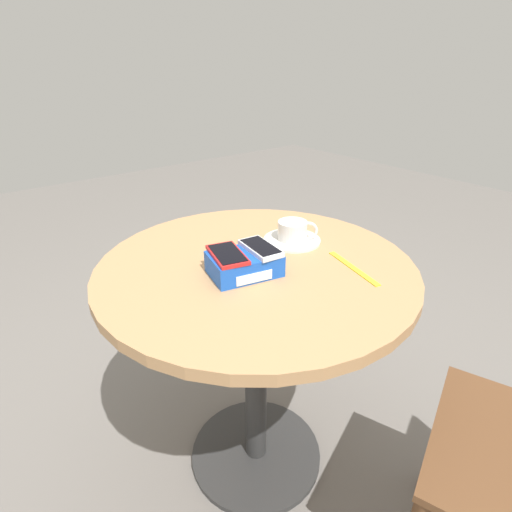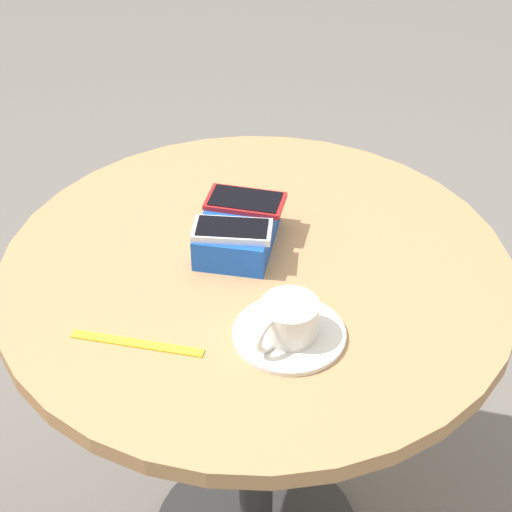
{
  "view_description": "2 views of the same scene",
  "coord_description": "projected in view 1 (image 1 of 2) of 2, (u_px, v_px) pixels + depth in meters",
  "views": [
    {
      "loc": [
        -0.6,
        -0.74,
        1.25
      ],
      "look_at": [
        0.0,
        0.0,
        0.78
      ],
      "focal_mm": 28.0,
      "sensor_mm": 36.0,
      "label": 1
    },
    {
      "loc": [
        1.1,
        -0.05,
        1.64
      ],
      "look_at": [
        0.0,
        0.0,
        0.78
      ],
      "focal_mm": 60.0,
      "sensor_mm": 36.0,
      "label": 2
    }
  ],
  "objects": [
    {
      "name": "ground_plane",
      "position": [
        256.0,
        454.0,
        1.41
      ],
      "size": [
        8.0,
        8.0,
        0.0
      ],
      "primitive_type": "plane",
      "color": "slate"
    },
    {
      "name": "round_table",
      "position": [
        256.0,
        312.0,
        1.14
      ],
      "size": [
        0.85,
        0.85,
        0.76
      ],
      "color": "#2D2D2D",
      "rests_on": "ground_plane"
    },
    {
      "name": "phone_red",
      "position": [
        227.0,
        255.0,
        0.98
      ],
      "size": [
        0.11,
        0.15,
        0.01
      ],
      "color": "red",
      "rests_on": "phone_box"
    },
    {
      "name": "lanyard_strap",
      "position": [
        353.0,
        268.0,
        1.04
      ],
      "size": [
        0.07,
        0.2,
        0.0
      ],
      "primitive_type": "cube",
      "rotation": [
        0.0,
        0.0,
        1.31
      ],
      "color": "yellow",
      "rests_on": "round_table"
    },
    {
      "name": "saucer",
      "position": [
        292.0,
        240.0,
        1.19
      ],
      "size": [
        0.17,
        0.17,
        0.01
      ],
      "primitive_type": "cylinder",
      "color": "silver",
      "rests_on": "round_table"
    },
    {
      "name": "coffee_cup",
      "position": [
        293.0,
        230.0,
        1.18
      ],
      "size": [
        0.1,
        0.1,
        0.06
      ],
      "color": "silver",
      "rests_on": "saucer"
    },
    {
      "name": "phone_box",
      "position": [
        244.0,
        264.0,
        1.0
      ],
      "size": [
        0.19,
        0.16,
        0.06
      ],
      "color": "blue",
      "rests_on": "round_table"
    },
    {
      "name": "phone_white",
      "position": [
        260.0,
        248.0,
        1.01
      ],
      "size": [
        0.08,
        0.13,
        0.01
      ],
      "color": "silver",
      "rests_on": "phone_box"
    }
  ]
}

